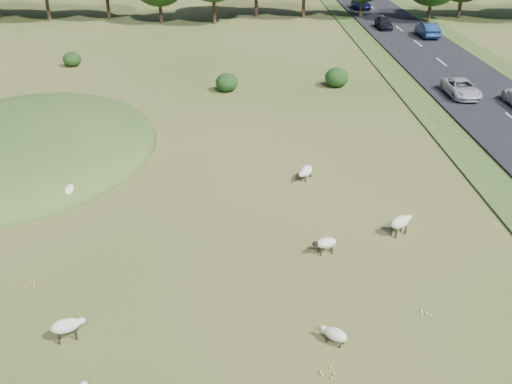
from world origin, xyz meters
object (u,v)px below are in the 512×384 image
sheep_1 (66,326)px  car_1 (461,88)px  car_5 (384,23)px  sheep_2 (70,190)px  sheep_4 (325,243)px  car_2 (428,30)px  car_7 (361,4)px  sheep_3 (400,222)px  sheep_0 (306,171)px  sheep_5 (335,334)px

sheep_1 → car_1: car_1 is taller
sheep_1 → car_5: (22.78, 53.25, 0.32)m
sheep_2 → car_5: car_5 is taller
sheep_4 → car_1: size_ratio=0.25×
car_2 → car_7: size_ratio=1.01×
sheep_1 → sheep_2: (-2.65, 10.40, 0.02)m
car_5 → car_1: bearing=-90.0°
sheep_2 → sheep_3: (15.78, -3.69, 0.04)m
sheep_0 → car_2: (17.13, 35.87, 0.53)m
sheep_0 → sheep_1: size_ratio=1.09×
car_2 → car_1: bearing=80.1°
car_5 → car_7: car_5 is taller
car_2 → car_5: (-3.80, 4.77, -0.09)m
sheep_4 → car_2: bearing=-125.9°
car_1 → car_7: size_ratio=0.97×
sheep_3 → car_5: bearing=44.6°
sheep_0 → car_5: size_ratio=0.34×
sheep_5 → car_2: car_2 is taller
car_5 → sheep_3: bearing=-101.7°
sheep_0 → car_7: (13.33, 54.82, 0.41)m
sheep_3 → car_2: car_2 is taller
sheep_5 → car_2: 51.88m
car_1 → car_5: size_ratio=1.14×
sheep_2 → car_1: size_ratio=0.28×
sheep_3 → car_7: car_7 is taller
sheep_4 → sheep_2: bearing=-37.6°
sheep_3 → sheep_4: (-3.58, -1.52, -0.11)m
sheep_0 → sheep_2: size_ratio=1.09×
car_2 → car_5: size_ratio=1.18×
sheep_2 → car_7: bearing=-20.4°
sheep_1 → car_2: car_2 is taller
sheep_1 → sheep_4: size_ratio=1.10×
sheep_3 → sheep_1: bearing=173.4°
sheep_1 → car_2: 55.29m
sheep_4 → car_1: 25.21m
sheep_5 → car_1: size_ratio=0.23×
sheep_4 → sheep_1: bearing=14.0°
car_2 → sheep_5: bearing=70.4°
sheep_3 → car_1: size_ratio=0.29×
sheep_3 → sheep_4: sheep_3 is taller
sheep_0 → car_7: size_ratio=0.29×
sheep_2 → car_7: car_7 is taller
car_2 → car_7: bearing=-78.7°
sheep_4 → sheep_5: bearing=71.3°
sheep_4 → car_7: 63.64m
sheep_5 → car_5: size_ratio=0.26×
sheep_5 → car_7: size_ratio=0.22×
sheep_5 → car_7: car_7 is taller
car_1 → car_7: car_7 is taller
sheep_1 → sheep_5: (9.14, -0.37, -0.22)m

